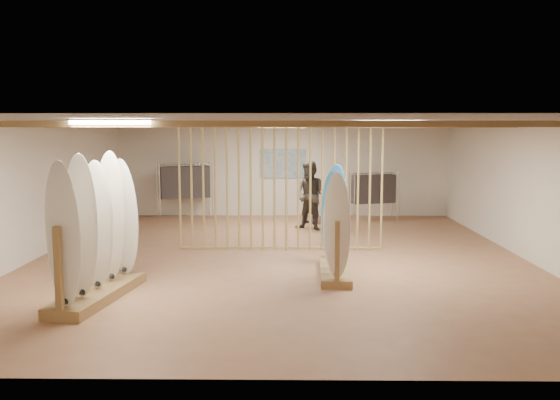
{
  "coord_description": "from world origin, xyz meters",
  "views": [
    {
      "loc": [
        0.16,
        -12.0,
        2.64
      ],
      "look_at": [
        0.0,
        0.0,
        1.2
      ],
      "focal_mm": 38.0,
      "sensor_mm": 36.0,
      "label": 1
    }
  ],
  "objects_px": {
    "rack_right": "(335,240)",
    "shopper_a": "(310,191)",
    "clothing_rack_a": "(185,182)",
    "rack_left": "(97,251)",
    "clothing_rack_b": "(374,189)",
    "shopper_b": "(311,191)"
  },
  "relations": [
    {
      "from": "clothing_rack_a",
      "to": "clothing_rack_b",
      "type": "relative_size",
      "value": 1.15
    },
    {
      "from": "rack_right",
      "to": "rack_left",
      "type": "bearing_deg",
      "value": -155.28
    },
    {
      "from": "clothing_rack_b",
      "to": "rack_left",
      "type": "bearing_deg",
      "value": -141.14
    },
    {
      "from": "rack_left",
      "to": "clothing_rack_b",
      "type": "relative_size",
      "value": 1.67
    },
    {
      "from": "shopper_a",
      "to": "rack_right",
      "type": "bearing_deg",
      "value": 135.09
    },
    {
      "from": "rack_right",
      "to": "clothing_rack_a",
      "type": "xyz_separation_m",
      "value": [
        -3.9,
        6.86,
        0.43
      ]
    },
    {
      "from": "rack_right",
      "to": "shopper_b",
      "type": "bearing_deg",
      "value": 95.29
    },
    {
      "from": "shopper_a",
      "to": "shopper_b",
      "type": "height_order",
      "value": "shopper_b"
    },
    {
      "from": "rack_right",
      "to": "clothing_rack_b",
      "type": "distance_m",
      "value": 6.57
    },
    {
      "from": "clothing_rack_b",
      "to": "shopper_a",
      "type": "distance_m",
      "value": 1.89
    },
    {
      "from": "rack_right",
      "to": "shopper_a",
      "type": "bearing_deg",
      "value": 94.48
    },
    {
      "from": "rack_left",
      "to": "rack_right",
      "type": "xyz_separation_m",
      "value": [
        3.81,
        1.57,
        -0.11
      ]
    },
    {
      "from": "clothing_rack_b",
      "to": "shopper_b",
      "type": "height_order",
      "value": "shopper_b"
    },
    {
      "from": "rack_left",
      "to": "shopper_a",
      "type": "distance_m",
      "value": 8.29
    },
    {
      "from": "rack_right",
      "to": "clothing_rack_b",
      "type": "xyz_separation_m",
      "value": [
        1.61,
        6.36,
        0.29
      ]
    },
    {
      "from": "rack_left",
      "to": "clothing_rack_b",
      "type": "bearing_deg",
      "value": 64.72
    },
    {
      "from": "clothing_rack_a",
      "to": "shopper_b",
      "type": "relative_size",
      "value": 0.81
    },
    {
      "from": "shopper_a",
      "to": "shopper_b",
      "type": "relative_size",
      "value": 0.89
    },
    {
      "from": "rack_right",
      "to": "shopper_a",
      "type": "relative_size",
      "value": 1.1
    },
    {
      "from": "clothing_rack_a",
      "to": "shopper_a",
      "type": "bearing_deg",
      "value": -35.58
    },
    {
      "from": "rack_right",
      "to": "shopper_a",
      "type": "xyz_separation_m",
      "value": [
        -0.22,
        5.9,
        0.27
      ]
    },
    {
      "from": "rack_left",
      "to": "clothing_rack_a",
      "type": "bearing_deg",
      "value": 99.65
    }
  ]
}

